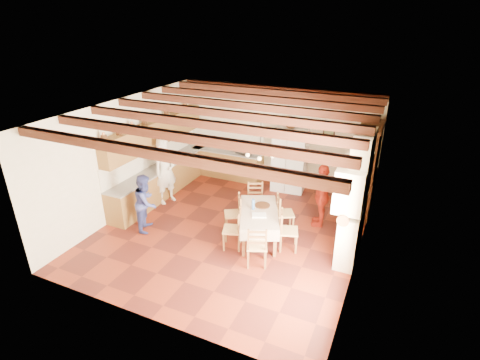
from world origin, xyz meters
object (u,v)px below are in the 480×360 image
chair_end_near (257,245)px  microwave (244,149)px  dining_table (259,214)px  chair_end_far (255,201)px  refrigerator (290,159)px  chair_right_near (289,230)px  chair_left_far (233,213)px  chair_left_near (232,229)px  chair_right_far (285,213)px  person_woman_red (322,195)px  person_woman_blue (146,202)px  hutch (365,170)px  person_man (166,171)px

chair_end_near → microwave: size_ratio=1.88×
dining_table → chair_end_far: size_ratio=1.92×
refrigerator → chair_right_near: refrigerator is taller
dining_table → chair_left_far: (-0.70, 0.05, -0.16)m
dining_table → microwave: microwave is taller
chair_left_near → chair_right_near: same height
refrigerator → chair_right_far: bearing=-79.0°
chair_end_far → chair_right_near: bearing=-64.0°
refrigerator → person_woman_red: size_ratio=1.17×
dining_table → chair_left_near: 0.74m
refrigerator → person_woman_blue: (-2.46, -3.68, -0.23)m
chair_end_near → refrigerator: bearing=-104.2°
hutch → chair_end_near: size_ratio=2.50×
refrigerator → hutch: (2.20, -0.57, 0.25)m
microwave → person_woman_blue: bearing=-91.0°
chair_end_near → chair_end_far: (-0.79, 1.83, 0.00)m
chair_right_near → person_woman_blue: (-3.43, -0.60, 0.24)m
dining_table → chair_left_near: chair_left_near is taller
chair_right_near → person_woman_red: (0.39, 1.37, 0.33)m
chair_left_near → person_man: bearing=-134.8°
chair_right_near → person_woman_red: 1.46m
refrigerator → person_man: size_ratio=1.02×
refrigerator → person_woman_red: bearing=-55.9°
refrigerator → chair_end_near: 3.97m
chair_end_near → chair_left_near: bearing=-47.9°
hutch → person_woman_blue: size_ratio=1.66×
chair_left_near → chair_right_far: same height
chair_right_far → microwave: (-2.15, 2.40, 0.56)m
chair_right_far → person_woman_red: person_woman_red is taller
chair_end_far → person_woman_red: bearing=-11.6°
chair_right_near → person_woman_red: bearing=-34.0°
refrigerator → chair_end_far: size_ratio=1.98×
microwave → chair_left_far: bearing=-57.9°
chair_end_near → microwave: bearing=-84.8°
hutch → chair_left_far: size_ratio=2.50×
chair_right_near → person_man: (-3.83, 0.82, 0.46)m
person_woman_red → person_man: bearing=-90.5°
person_woman_blue → person_woman_red: person_woman_red is taller
dining_table → chair_right_far: (0.45, 0.61, -0.16)m
chair_left_near → person_woman_blue: size_ratio=0.66×
dining_table → chair_left_far: 0.72m
dining_table → person_man: person_man is taller
chair_end_near → person_woman_red: 2.37m
chair_right_near → microwave: (-2.47, 3.13, 0.56)m
dining_table → chair_right_far: bearing=53.5°
person_woman_red → microwave: 3.37m
dining_table → microwave: size_ratio=3.61×
hutch → chair_right_near: hutch is taller
refrigerator → chair_left_near: refrigerator is taller
chair_left_far → person_woman_blue: person_woman_blue is taller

